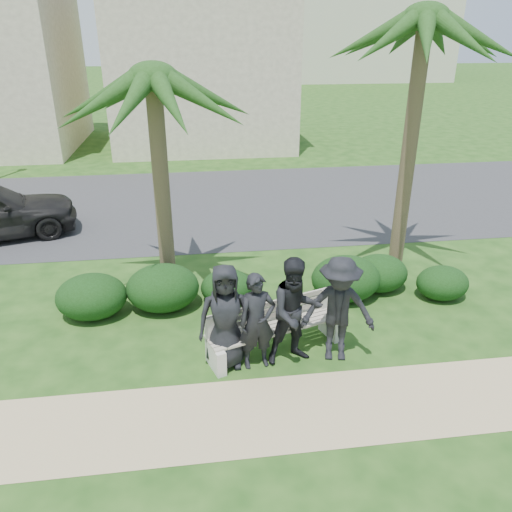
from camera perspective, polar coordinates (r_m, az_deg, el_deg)
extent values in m
plane|color=#1A3F12|center=(9.10, 5.09, -9.46)|extent=(160.00, 160.00, 0.00)
cube|color=tan|center=(7.71, 8.07, -16.79)|extent=(30.00, 1.60, 0.01)
cube|color=#2D2D30|center=(16.26, -0.98, 6.23)|extent=(160.00, 8.00, 0.01)
cube|color=#BBAB8C|center=(25.42, -6.30, 20.68)|extent=(8.00, 8.00, 7.00)
cube|color=#A39A88|center=(8.53, 2.35, -8.31)|extent=(2.43, 1.26, 0.04)
cube|color=#A39A88|center=(8.60, 2.10, -6.08)|extent=(2.27, 0.78, 0.28)
cube|color=beige|center=(8.56, -5.13, -10.11)|extent=(0.32, 0.57, 0.44)
cube|color=beige|center=(8.89, 9.47, -8.93)|extent=(0.32, 0.57, 0.44)
imported|color=black|center=(8.00, -3.52, -6.96)|extent=(0.88, 0.58, 1.79)
imported|color=black|center=(7.99, 0.13, -7.51)|extent=(0.66, 0.48, 1.65)
imported|color=black|center=(8.09, 4.55, -6.34)|extent=(1.01, 0.84, 1.86)
imported|color=black|center=(8.23, 9.40, -6.08)|extent=(1.31, 0.91, 1.85)
ellipsoid|color=black|center=(10.06, -18.30, -4.29)|extent=(1.34, 1.11, 0.87)
ellipsoid|color=black|center=(9.98, -10.62, -3.45)|extent=(1.43, 1.18, 0.93)
ellipsoid|color=black|center=(10.10, -3.34, -3.46)|extent=(1.06, 0.88, 0.69)
ellipsoid|color=black|center=(10.34, 10.24, -2.40)|extent=(1.42, 1.17, 0.93)
ellipsoid|color=black|center=(10.86, 13.89, -1.80)|extent=(1.21, 1.00, 0.79)
ellipsoid|color=black|center=(10.93, 20.55, -2.80)|extent=(1.07, 0.88, 0.70)
cylinder|color=brown|center=(10.10, -10.70, 7.26)|extent=(0.32, 0.32, 4.30)
cylinder|color=brown|center=(11.30, 17.04, 11.05)|extent=(0.32, 0.32, 5.30)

